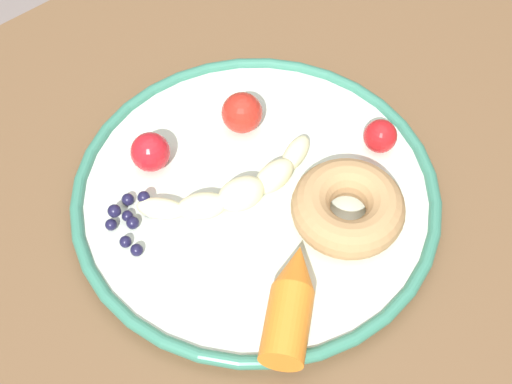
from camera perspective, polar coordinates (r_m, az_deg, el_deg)
The scene contains 9 objects.
dining_table at distance 0.76m, azimuth 4.09°, elevation -4.04°, with size 1.02×0.77×0.77m.
plate at distance 0.65m, azimuth -0.00°, elevation -0.14°, with size 0.34×0.34×0.02m.
banana at distance 0.64m, azimuth -1.50°, elevation 0.27°, with size 0.18×0.08×0.03m.
carrot_orange at distance 0.57m, azimuth 2.82°, elevation -8.81°, with size 0.10×0.09×0.04m.
donut at distance 0.62m, azimuth 7.41°, elevation -1.26°, with size 0.10×0.10×0.03m, color #AB8152.
blueberry_pile at distance 0.63m, azimuth -10.06°, elevation -2.07°, with size 0.05×0.06×0.02m.
tomato_near at distance 0.68m, azimuth 9.96°, elevation 4.45°, with size 0.03×0.03×0.03m, color red.
tomato_mid at distance 0.66m, azimuth -8.49°, elevation 3.21°, with size 0.04×0.04×0.04m, color red.
tomato_far at distance 0.68m, azimuth -1.13°, elevation 6.39°, with size 0.04×0.04×0.04m, color red.
Camera 1 is at (0.29, 0.26, 1.32)m, focal length 49.74 mm.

